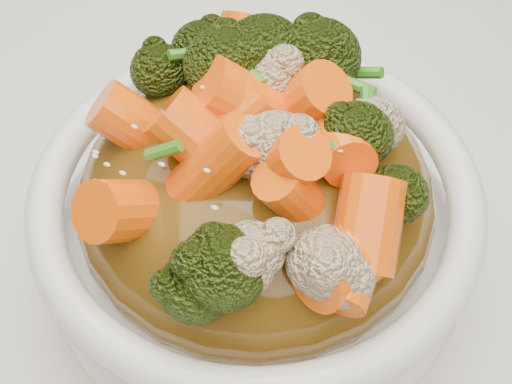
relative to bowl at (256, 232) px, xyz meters
The scene contains 8 objects.
tablecloth 0.08m from the bowl, 45.33° to the right, with size 1.20×0.80×0.04m, color white.
bowl is the anchor object (origin of this frame).
sauce_base 0.03m from the bowl, 116.57° to the left, with size 0.19×0.19×0.10m, color #593B0F.
carrots 0.10m from the bowl, 116.57° to the left, with size 0.19×0.19×0.05m, color #FC5D08, non-canonical shape.
broccoli 0.10m from the bowl, 116.57° to the left, with size 0.19×0.19×0.05m, color black, non-canonical shape.
cauliflower 0.10m from the bowl, 116.57° to the left, with size 0.19×0.19×0.04m, color #CCB58B, non-canonical shape.
scallions 0.10m from the bowl, 90.00° to the left, with size 0.14×0.14×0.02m, color #31781B, non-canonical shape.
sesame_seeds 0.10m from the bowl, ahead, with size 0.17×0.17×0.01m, color beige, non-canonical shape.
Camera 1 is at (0.08, -0.17, 1.12)m, focal length 50.00 mm.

